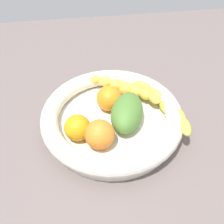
{
  "coord_description": "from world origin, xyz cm",
  "views": [
    {
      "loc": [
        -6.33,
        -42.77,
        50.29
      ],
      "look_at": [
        0.0,
        0.0,
        8.03
      ],
      "focal_mm": 42.85,
      "sensor_mm": 36.0,
      "label": 1
    }
  ],
  "objects_px": {
    "orange_mid_right": "(77,128)",
    "mango_green": "(127,112)",
    "banana_draped_right": "(125,88)",
    "orange_mid_left": "(100,134)",
    "fruit_bowl": "(112,118)",
    "orange_front": "(107,99)",
    "banana_draped_left": "(166,105)"
  },
  "relations": [
    {
      "from": "orange_mid_right",
      "to": "mango_green",
      "type": "relative_size",
      "value": 0.48
    },
    {
      "from": "banana_draped_right",
      "to": "orange_mid_left",
      "type": "relative_size",
      "value": 2.68
    },
    {
      "from": "orange_mid_right",
      "to": "fruit_bowl",
      "type": "bearing_deg",
      "value": 24.03
    },
    {
      "from": "fruit_bowl",
      "to": "orange_front",
      "type": "xyz_separation_m",
      "value": [
        -0.0,
        0.05,
        0.02
      ]
    },
    {
      "from": "orange_front",
      "to": "orange_mid_left",
      "type": "distance_m",
      "value": 0.11
    },
    {
      "from": "banana_draped_left",
      "to": "orange_mid_left",
      "type": "xyz_separation_m",
      "value": [
        -0.17,
        -0.07,
        0.01
      ]
    },
    {
      "from": "fruit_bowl",
      "to": "mango_green",
      "type": "distance_m",
      "value": 0.04
    },
    {
      "from": "mango_green",
      "to": "orange_front",
      "type": "bearing_deg",
      "value": 124.91
    },
    {
      "from": "fruit_bowl",
      "to": "orange_mid_right",
      "type": "height_order",
      "value": "orange_mid_right"
    },
    {
      "from": "banana_draped_right",
      "to": "mango_green",
      "type": "height_order",
      "value": "mango_green"
    },
    {
      "from": "banana_draped_right",
      "to": "orange_mid_left",
      "type": "distance_m",
      "value": 0.17
    },
    {
      "from": "fruit_bowl",
      "to": "mango_green",
      "type": "xyz_separation_m",
      "value": [
        0.03,
        -0.01,
        0.02
      ]
    },
    {
      "from": "orange_front",
      "to": "mango_green",
      "type": "xyz_separation_m",
      "value": [
        0.04,
        -0.05,
        0.0
      ]
    },
    {
      "from": "orange_front",
      "to": "banana_draped_right",
      "type": "bearing_deg",
      "value": 39.27
    },
    {
      "from": "orange_front",
      "to": "orange_mid_left",
      "type": "bearing_deg",
      "value": -105.38
    },
    {
      "from": "banana_draped_right",
      "to": "mango_green",
      "type": "xyz_separation_m",
      "value": [
        -0.01,
        -0.1,
        0.01
      ]
    },
    {
      "from": "banana_draped_left",
      "to": "orange_mid_left",
      "type": "bearing_deg",
      "value": -156.03
    },
    {
      "from": "banana_draped_left",
      "to": "mango_green",
      "type": "distance_m",
      "value": 0.1
    },
    {
      "from": "orange_front",
      "to": "orange_mid_right",
      "type": "distance_m",
      "value": 0.11
    },
    {
      "from": "fruit_bowl",
      "to": "banana_draped_left",
      "type": "relative_size",
      "value": 1.62
    },
    {
      "from": "banana_draped_left",
      "to": "orange_front",
      "type": "distance_m",
      "value": 0.14
    },
    {
      "from": "fruit_bowl",
      "to": "banana_draped_right",
      "type": "height_order",
      "value": "same"
    },
    {
      "from": "banana_draped_right",
      "to": "orange_front",
      "type": "relative_size",
      "value": 2.77
    },
    {
      "from": "orange_front",
      "to": "orange_mid_left",
      "type": "height_order",
      "value": "orange_mid_left"
    },
    {
      "from": "orange_mid_left",
      "to": "mango_green",
      "type": "relative_size",
      "value": 0.53
    },
    {
      "from": "fruit_bowl",
      "to": "orange_front",
      "type": "height_order",
      "value": "orange_front"
    },
    {
      "from": "orange_mid_right",
      "to": "mango_green",
      "type": "bearing_deg",
      "value": 13.9
    },
    {
      "from": "orange_front",
      "to": "fruit_bowl",
      "type": "bearing_deg",
      "value": -83.96
    },
    {
      "from": "orange_mid_right",
      "to": "mango_green",
      "type": "distance_m",
      "value": 0.12
    },
    {
      "from": "fruit_bowl",
      "to": "mango_green",
      "type": "relative_size",
      "value": 2.69
    },
    {
      "from": "banana_draped_left",
      "to": "orange_mid_right",
      "type": "relative_size",
      "value": 3.45
    },
    {
      "from": "banana_draped_right",
      "to": "orange_front",
      "type": "height_order",
      "value": "orange_front"
    }
  ]
}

